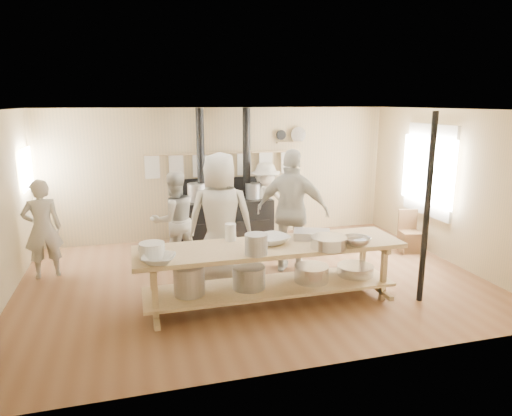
{
  "coord_description": "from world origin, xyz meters",
  "views": [
    {
      "loc": [
        -1.73,
        -6.45,
        2.72
      ],
      "look_at": [
        0.1,
        0.2,
        1.1
      ],
      "focal_mm": 32.0,
      "sensor_mm": 36.0,
      "label": 1
    }
  ],
  "objects_px": {
    "stove": "(225,215)",
    "roasting_pan": "(312,235)",
    "cook_far_left": "(42,229)",
    "cook_right": "(292,212)",
    "prep_table": "(270,268)",
    "cook_by_window": "(265,202)",
    "cook_center": "(220,219)",
    "chair": "(410,239)",
    "cook_left": "(174,220)"
  },
  "relations": [
    {
      "from": "cook_left",
      "to": "cook_by_window",
      "type": "xyz_separation_m",
      "value": [
        1.88,
        1.06,
        -0.03
      ]
    },
    {
      "from": "prep_table",
      "to": "cook_by_window",
      "type": "relative_size",
      "value": 2.31
    },
    {
      "from": "roasting_pan",
      "to": "chair",
      "type": "bearing_deg",
      "value": 28.24
    },
    {
      "from": "prep_table",
      "to": "cook_center",
      "type": "relative_size",
      "value": 1.8
    },
    {
      "from": "cook_left",
      "to": "cook_right",
      "type": "xyz_separation_m",
      "value": [
        1.81,
        -0.67,
        0.19
      ]
    },
    {
      "from": "cook_far_left",
      "to": "prep_table",
      "type": "bearing_deg",
      "value": 134.49
    },
    {
      "from": "stove",
      "to": "roasting_pan",
      "type": "distance_m",
      "value": 2.99
    },
    {
      "from": "cook_right",
      "to": "chair",
      "type": "bearing_deg",
      "value": -140.17
    },
    {
      "from": "cook_center",
      "to": "chair",
      "type": "relative_size",
      "value": 2.62
    },
    {
      "from": "stove",
      "to": "cook_far_left",
      "type": "xyz_separation_m",
      "value": [
        -3.12,
        -1.11,
        0.26
      ]
    },
    {
      "from": "cook_by_window",
      "to": "roasting_pan",
      "type": "height_order",
      "value": "cook_by_window"
    },
    {
      "from": "cook_right",
      "to": "cook_far_left",
      "type": "bearing_deg",
      "value": 19.85
    },
    {
      "from": "stove",
      "to": "chair",
      "type": "height_order",
      "value": "stove"
    },
    {
      "from": "prep_table",
      "to": "chair",
      "type": "height_order",
      "value": "prep_table"
    },
    {
      "from": "cook_far_left",
      "to": "roasting_pan",
      "type": "bearing_deg",
      "value": 140.6
    },
    {
      "from": "prep_table",
      "to": "chair",
      "type": "relative_size",
      "value": 4.7
    },
    {
      "from": "cook_far_left",
      "to": "chair",
      "type": "xyz_separation_m",
      "value": [
        6.28,
        -0.44,
        -0.56
      ]
    },
    {
      "from": "cook_far_left",
      "to": "chair",
      "type": "height_order",
      "value": "cook_far_left"
    },
    {
      "from": "cook_far_left",
      "to": "cook_right",
      "type": "bearing_deg",
      "value": 154.31
    },
    {
      "from": "stove",
      "to": "roasting_pan",
      "type": "height_order",
      "value": "stove"
    },
    {
      "from": "prep_table",
      "to": "cook_far_left",
      "type": "relative_size",
      "value": 2.29
    },
    {
      "from": "cook_by_window",
      "to": "chair",
      "type": "relative_size",
      "value": 2.04
    },
    {
      "from": "stove",
      "to": "chair",
      "type": "relative_size",
      "value": 3.39
    },
    {
      "from": "cook_left",
      "to": "cook_by_window",
      "type": "bearing_deg",
      "value": -166.62
    },
    {
      "from": "prep_table",
      "to": "cook_far_left",
      "type": "bearing_deg",
      "value": 148.48
    },
    {
      "from": "cook_center",
      "to": "roasting_pan",
      "type": "bearing_deg",
      "value": 157.08
    },
    {
      "from": "cook_right",
      "to": "roasting_pan",
      "type": "distance_m",
      "value": 1.0
    },
    {
      "from": "chair",
      "to": "stove",
      "type": "bearing_deg",
      "value": 164.49
    },
    {
      "from": "stove",
      "to": "roasting_pan",
      "type": "bearing_deg",
      "value": -77.42
    },
    {
      "from": "prep_table",
      "to": "roasting_pan",
      "type": "relative_size",
      "value": 7.2
    },
    {
      "from": "stove",
      "to": "cook_left",
      "type": "relative_size",
      "value": 1.6
    },
    {
      "from": "prep_table",
      "to": "cook_far_left",
      "type": "xyz_separation_m",
      "value": [
        -3.12,
        1.91,
        0.26
      ]
    },
    {
      "from": "cook_right",
      "to": "roasting_pan",
      "type": "relative_size",
      "value": 3.99
    },
    {
      "from": "stove",
      "to": "cook_by_window",
      "type": "bearing_deg",
      "value": -12.06
    },
    {
      "from": "cook_left",
      "to": "cook_right",
      "type": "height_order",
      "value": "cook_right"
    },
    {
      "from": "cook_left",
      "to": "roasting_pan",
      "type": "distance_m",
      "value": 2.41
    },
    {
      "from": "prep_table",
      "to": "stove",
      "type": "bearing_deg",
      "value": 89.96
    },
    {
      "from": "cook_center",
      "to": "cook_by_window",
      "type": "distance_m",
      "value": 2.29
    },
    {
      "from": "stove",
      "to": "prep_table",
      "type": "bearing_deg",
      "value": -90.04
    },
    {
      "from": "prep_table",
      "to": "cook_by_window",
      "type": "xyz_separation_m",
      "value": [
        0.79,
        2.85,
        0.26
      ]
    },
    {
      "from": "cook_center",
      "to": "cook_right",
      "type": "relative_size",
      "value": 1.0
    },
    {
      "from": "cook_left",
      "to": "cook_center",
      "type": "distance_m",
      "value": 1.05
    },
    {
      "from": "cook_left",
      "to": "cook_by_window",
      "type": "relative_size",
      "value": 1.04
    },
    {
      "from": "stove",
      "to": "cook_far_left",
      "type": "bearing_deg",
      "value": -160.46
    },
    {
      "from": "prep_table",
      "to": "cook_right",
      "type": "relative_size",
      "value": 1.8
    },
    {
      "from": "stove",
      "to": "cook_right",
      "type": "bearing_deg",
      "value": -69.28
    },
    {
      "from": "cook_far_left",
      "to": "cook_right",
      "type": "xyz_separation_m",
      "value": [
        3.84,
        -0.79,
        0.21
      ]
    },
    {
      "from": "chair",
      "to": "cook_left",
      "type": "bearing_deg",
      "value": -173.7
    },
    {
      "from": "cook_far_left",
      "to": "cook_left",
      "type": "height_order",
      "value": "cook_left"
    },
    {
      "from": "cook_center",
      "to": "roasting_pan",
      "type": "distance_m",
      "value": 1.41
    }
  ]
}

